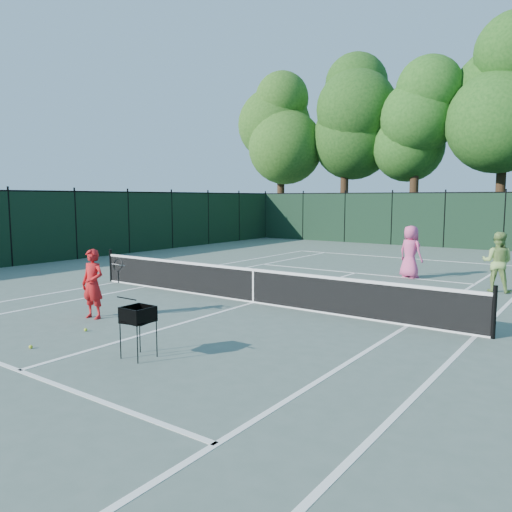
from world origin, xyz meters
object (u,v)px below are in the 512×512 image
Objects in this scene: ball_hopper at (138,315)px; loose_ball_near_cart at (31,347)px; coach at (93,284)px; player_pink at (410,252)px; player_green at (497,262)px; loose_ball_midcourt at (86,330)px.

ball_hopper is 2.29m from loose_ball_near_cart.
player_pink reaches higher than coach.
player_green is at bearing -179.72° from player_pink.
coach is 23.38× the size of loose_ball_near_cart.
loose_ball_near_cart is at bearing 61.29° from player_green.
loose_ball_near_cart is at bearing -73.97° from coach.
player_pink is (3.96, 9.97, 0.10)m from coach.
player_pink is 11.27m from loose_ball_midcourt.
coach reaches higher than loose_ball_midcourt.
ball_hopper is at bearing 105.72° from player_pink.
loose_ball_near_cart is (-2.02, -0.80, -0.72)m from ball_hopper.
loose_ball_near_cart is (-5.85, -11.04, -0.85)m from player_green.
player_green is 10.93m from ball_hopper.
player_pink reaches higher than ball_hopper.
coach reaches higher than ball_hopper.
coach is 0.88× the size of player_pink.
player_pink reaches higher than player_green.
loose_ball_near_cart is (-2.94, -12.11, -0.87)m from player_pink.
player_green reaches higher than loose_ball_midcourt.
player_pink is at bearing 58.71° from coach.
player_green is 25.94× the size of loose_ball_near_cart.
ball_hopper is 13.25× the size of loose_ball_near_cart.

